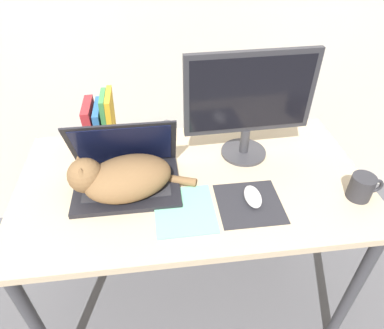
% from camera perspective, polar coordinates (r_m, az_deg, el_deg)
% --- Properties ---
extents(desk, '(1.29, 0.71, 0.76)m').
position_cam_1_polar(desk, '(1.34, 0.08, -5.10)').
color(desk, tan).
rests_on(desk, ground_plane).
extents(laptop, '(0.38, 0.27, 0.26)m').
position_cam_1_polar(laptop, '(1.25, -10.91, -1.40)').
color(laptop, black).
rests_on(laptop, desk).
extents(cat, '(0.44, 0.27, 0.16)m').
position_cam_1_polar(cat, '(1.20, -11.67, -2.14)').
color(cat, brown).
rests_on(cat, desk).
extents(external_monitor, '(0.49, 0.18, 0.43)m').
position_cam_1_polar(external_monitor, '(1.29, 9.54, 10.35)').
color(external_monitor, '#333338').
rests_on(external_monitor, desk).
extents(mousepad, '(0.22, 0.21, 0.00)m').
position_cam_1_polar(mousepad, '(1.20, 9.53, -6.43)').
color(mousepad, '#232328').
rests_on(mousepad, desk).
extents(computer_mouse, '(0.06, 0.11, 0.04)m').
position_cam_1_polar(computer_mouse, '(1.20, 10.09, -5.28)').
color(computer_mouse, silver).
rests_on(computer_mouse, mousepad).
extents(book_row, '(0.11, 0.17, 0.25)m').
position_cam_1_polar(book_row, '(1.42, -14.89, 6.33)').
color(book_row, maroon).
rests_on(book_row, desk).
extents(notepad, '(0.20, 0.23, 0.01)m').
position_cam_1_polar(notepad, '(1.16, -1.25, -7.67)').
color(notepad, '#6BBC93').
rests_on(notepad, desk).
extents(webcam, '(0.05, 0.05, 0.07)m').
position_cam_1_polar(webcam, '(1.50, -4.18, 6.47)').
color(webcam, '#232328').
rests_on(webcam, desk).
extents(mug, '(0.12, 0.08, 0.09)m').
position_cam_1_polar(mug, '(1.32, 26.47, -3.40)').
color(mug, '#28282D').
rests_on(mug, desk).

